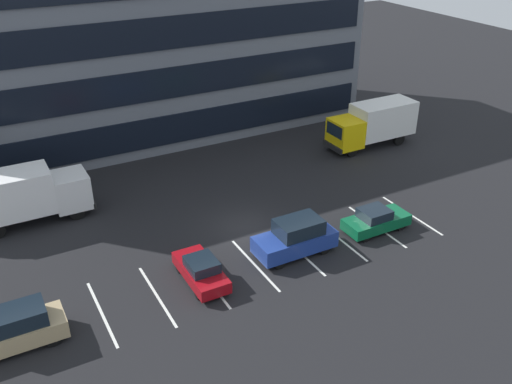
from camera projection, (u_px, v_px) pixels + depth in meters
ground_plane at (246, 227)px, 34.32m from camera, size 120.00×120.00×0.00m
office_building at (140, 46)px, 44.87m from camera, size 35.53×11.02×14.40m
lot_markings at (277, 258)px, 31.47m from camera, size 19.74×5.40×0.01m
box_truck_yellow at (373, 123)px, 44.56m from camera, size 7.35×2.43×3.41m
box_truck_white at (24, 194)px, 33.98m from camera, size 7.38×2.44×3.42m
sedan_maroon at (201, 270)px, 29.29m from camera, size 1.66×3.97×1.42m
suv_tan at (17, 328)px, 25.03m from camera, size 4.21×1.79×1.90m
sedan_forest at (376, 220)px, 33.74m from camera, size 4.05×1.70×1.45m
suv_navy at (296, 237)px, 31.46m from camera, size 4.60×1.95×2.08m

